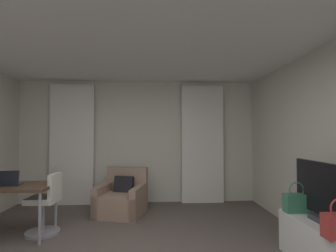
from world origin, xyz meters
The scene contains 11 objects.
wall_window centered at (0.00, 3.03, 1.30)m, with size 5.12×0.06×2.60m.
ceiling centered at (0.00, 0.00, 2.63)m, with size 5.12×6.12×0.06m, color white.
curtain_left_panel centered at (-1.38, 2.90, 1.25)m, with size 0.90×0.06×2.50m.
curtain_right_panel centered at (1.38, 2.90, 1.25)m, with size 0.90×0.06×2.50m.
armchair centered at (-0.25, 2.23, 0.27)m, with size 0.96×0.97×0.81m.
desk centered at (-1.75, 1.25, 0.67)m, with size 1.24×0.66×0.73m.
desk_chair centered at (-1.26, 1.34, 0.39)m, with size 0.48×0.48×0.88m.
laptop centered at (-1.73, 1.23, 0.78)m, with size 0.35×0.29×0.22m.
tv_console centered at (2.18, 0.11, 0.25)m, with size 0.50×1.13×0.51m.
tv_flatscreen centered at (2.18, 0.12, 0.81)m, with size 0.20×1.05×0.64m.
handbag_primary centered at (2.07, 0.51, 0.63)m, with size 0.30×0.14×0.37m.
Camera 1 is at (0.33, -2.53, 1.46)m, focal length 27.31 mm.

